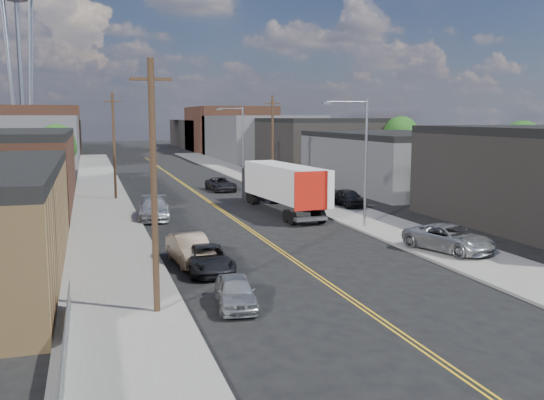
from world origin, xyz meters
TOP-DOWN VIEW (x-y plane):
  - ground at (0.00, 60.00)m, footprint 260.00×260.00m
  - centerline at (0.00, 45.00)m, footprint 0.32×120.00m
  - sidewalk_left at (-9.50, 45.00)m, footprint 5.00×140.00m
  - sidewalk_right at (9.50, 45.00)m, footprint 5.00×140.00m
  - warehouse_brown at (-18.00, 44.00)m, footprint 12.00×26.00m
  - industrial_right_b at (22.00, 46.00)m, footprint 14.00×24.00m
  - industrial_right_c at (22.00, 72.00)m, footprint 14.00×22.00m
  - skyline_left_a at (-20.00, 95.00)m, footprint 16.00×30.00m
  - skyline_right_a at (20.00, 95.00)m, footprint 16.00×30.00m
  - skyline_left_b at (-20.00, 120.00)m, footprint 16.00×26.00m
  - skyline_right_b at (20.00, 120.00)m, footprint 16.00×26.00m
  - skyline_left_c at (-20.00, 140.00)m, footprint 16.00×40.00m
  - skyline_right_c at (20.00, 140.00)m, footprint 16.00×40.00m
  - streetlight_near at (7.60, 25.00)m, footprint 3.39×0.25m
  - streetlight_far at (7.60, 60.00)m, footprint 3.39×0.25m
  - utility_pole_left_near at (-8.20, 10.00)m, footprint 1.60×0.26m
  - utility_pole_left_far at (-8.20, 45.00)m, footprint 1.60×0.26m
  - utility_pole_right at (8.20, 48.00)m, footprint 1.60×0.26m
  - chainlink_fence at (-11.50, 3.50)m, footprint 0.05×16.00m
  - tree_left_far at (-13.94, 62.00)m, footprint 4.35×4.20m
  - tree_right_near at (30.06, 36.00)m, footprint 4.60×4.48m
  - tree_right_far at (30.06, 60.00)m, footprint 4.85×4.76m
  - semi_truck at (4.50, 33.95)m, footprint 3.71×15.34m
  - car_left_a at (-5.00, 10.00)m, footprint 2.03×4.05m
  - car_left_b at (-5.56, 18.00)m, footprint 2.11×4.93m
  - car_left_c at (-5.00, 16.00)m, footprint 2.26×4.80m
  - car_left_d at (-5.92, 32.89)m, footprint 2.83×5.79m
  - car_right_lot_a at (9.01, 16.00)m, footprint 4.13×5.98m
  - car_right_lot_b at (8.20, 34.31)m, footprint 4.12×5.08m
  - car_right_lot_c at (10.80, 34.00)m, footprint 1.78×4.34m
  - car_ahead_truck at (2.78, 48.94)m, footprint 2.79×5.27m

SIDE VIEW (x-z plane):
  - ground at x=0.00m, z-range 0.00..0.00m
  - centerline at x=0.00m, z-range 0.00..0.01m
  - sidewalk_left at x=-9.50m, z-range 0.00..0.15m
  - sidewalk_right at x=9.50m, z-range 0.00..0.15m
  - chainlink_fence at x=-11.50m, z-range 0.04..1.27m
  - car_left_a at x=-5.00m, z-range 0.00..1.32m
  - car_left_c at x=-5.00m, z-range 0.00..1.33m
  - car_ahead_truck at x=2.78m, z-range 0.00..1.41m
  - car_left_b at x=-5.56m, z-range 0.00..1.58m
  - car_left_d at x=-5.92m, z-range 0.00..1.62m
  - car_right_lot_b at x=8.20m, z-range 0.15..1.53m
  - car_right_lot_c at x=10.80m, z-range 0.15..1.62m
  - car_right_lot_a at x=9.01m, z-range 0.15..1.67m
  - semi_truck at x=4.50m, z-range 0.27..4.23m
  - industrial_right_b at x=22.00m, z-range 0.00..6.10m
  - warehouse_brown at x=-18.00m, z-range 0.00..6.60m
  - skyline_left_c at x=-20.00m, z-range 0.00..7.00m
  - skyline_right_c at x=20.00m, z-range 0.00..7.00m
  - industrial_right_c at x=22.00m, z-range 0.00..7.60m
  - skyline_left_a at x=-20.00m, z-range 0.00..8.00m
  - skyline_right_a at x=20.00m, z-range 0.00..8.00m
  - tree_left_far at x=-13.94m, z-range 1.08..8.05m
  - tree_right_near at x=30.06m, z-range 1.15..8.59m
  - skyline_left_b at x=-20.00m, z-range 0.00..10.00m
  - skyline_right_b at x=20.00m, z-range 0.00..10.00m
  - utility_pole_left_near at x=-8.20m, z-range 0.14..10.14m
  - utility_pole_left_far at x=-8.20m, z-range 0.14..10.14m
  - utility_pole_right at x=8.20m, z-range 0.14..10.14m
  - tree_right_far at x=30.06m, z-range 1.22..9.13m
  - streetlight_near at x=7.60m, z-range 0.83..9.83m
  - streetlight_far at x=7.60m, z-range 0.83..9.83m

